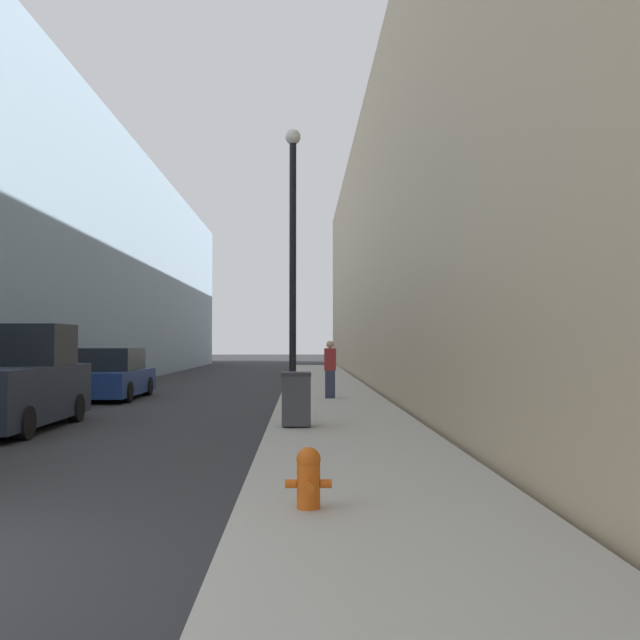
# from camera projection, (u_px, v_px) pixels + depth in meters

# --- Properties ---
(sidewalk_right) EXTENTS (3.24, 60.00, 0.12)m
(sidewalk_right) POSITION_uv_depth(u_px,v_px,m) (330.00, 397.00, 23.16)
(sidewalk_right) COLOR #ADA89E
(sidewalk_right) RESTS_ON ground
(building_right_stone) EXTENTS (12.00, 60.00, 12.29)m
(building_right_stone) POSITION_uv_depth(u_px,v_px,m) (497.00, 245.00, 31.53)
(building_right_stone) COLOR tan
(building_right_stone) RESTS_ON ground
(fire_hydrant) EXTENTS (0.48, 0.37, 0.63)m
(fire_hydrant) POSITION_uv_depth(u_px,v_px,m) (308.00, 476.00, 7.34)
(fire_hydrant) COLOR #D15614
(fire_hydrant) RESTS_ON sidewalk_right
(trash_bin) EXTENTS (0.60, 0.62, 1.10)m
(trash_bin) POSITION_uv_depth(u_px,v_px,m) (296.00, 399.00, 14.46)
(trash_bin) COLOR #3D3D42
(trash_bin) RESTS_ON sidewalk_right
(lamppost) EXTENTS (0.37, 0.37, 6.80)m
(lamppost) POSITION_uv_depth(u_px,v_px,m) (293.00, 261.00, 16.91)
(lamppost) COLOR black
(lamppost) RESTS_ON sidewalk_right
(pickup_truck) EXTENTS (2.02, 4.94, 2.23)m
(pickup_truck) POSITION_uv_depth(u_px,v_px,m) (13.00, 385.00, 15.03)
(pickup_truck) COLOR #232838
(pickup_truck) RESTS_ON ground
(parked_sedan_near) EXTENTS (1.99, 4.77, 1.64)m
(parked_sedan_near) POSITION_uv_depth(u_px,v_px,m) (111.00, 376.00, 23.04)
(parked_sedan_near) COLOR navy
(parked_sedan_near) RESTS_ON ground
(pedestrian_on_sidewalk) EXTENTS (0.35, 0.23, 1.76)m
(pedestrian_on_sidewalk) POSITION_uv_depth(u_px,v_px,m) (330.00, 369.00, 21.79)
(pedestrian_on_sidewalk) COLOR #2D3347
(pedestrian_on_sidewalk) RESTS_ON sidewalk_right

